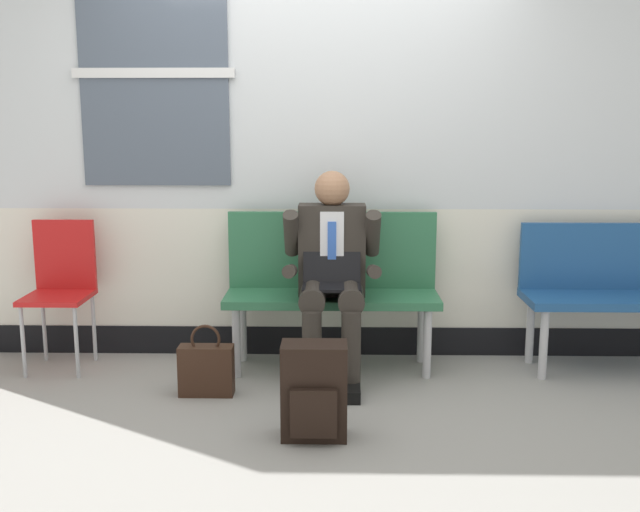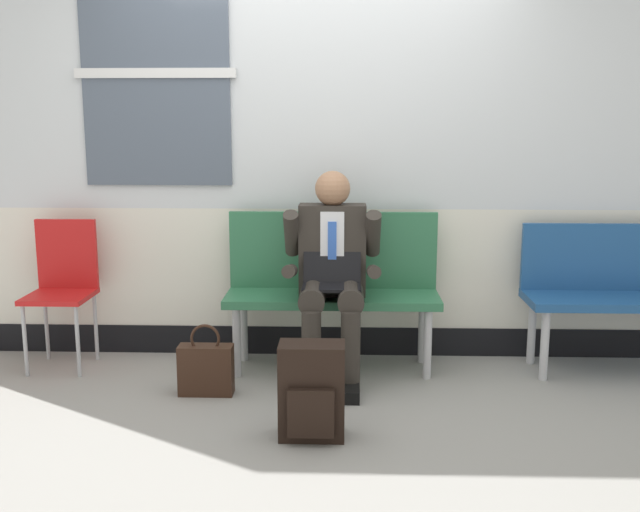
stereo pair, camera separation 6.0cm
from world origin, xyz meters
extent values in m
plane|color=gray|center=(0.00, 0.00, 0.00)|extent=(18.00, 18.00, 0.00)
cube|color=silver|center=(0.00, 0.80, 1.87)|extent=(5.69, 0.12, 1.81)
cube|color=silver|center=(0.00, 0.80, 0.57)|extent=(5.69, 0.12, 0.78)
cube|color=black|center=(0.00, 0.80, 0.09)|extent=(5.69, 0.14, 0.19)
cube|color=#4C5666|center=(-0.97, 0.73, 1.81)|extent=(0.92, 0.02, 1.38)
cube|color=silver|center=(-0.97, 0.72, 1.81)|extent=(1.00, 0.03, 0.06)
cube|color=#2D6B47|center=(0.14, 0.45, 0.45)|extent=(1.30, 0.42, 0.05)
cube|color=#2D6B47|center=(0.14, 0.63, 0.72)|extent=(1.30, 0.04, 0.48)
cylinder|color=#B7B7BC|center=(-0.43, 0.30, 0.21)|extent=(0.05, 0.05, 0.43)
cylinder|color=#B7B7BC|center=(-0.43, 0.60, 0.21)|extent=(0.05, 0.05, 0.43)
cylinder|color=#B7B7BC|center=(0.70, 0.30, 0.21)|extent=(0.05, 0.05, 0.43)
cylinder|color=#B7B7BC|center=(0.70, 0.60, 0.21)|extent=(0.05, 0.05, 0.43)
cube|color=navy|center=(1.91, 0.45, 0.45)|extent=(1.19, 0.42, 0.05)
cube|color=navy|center=(1.91, 0.63, 0.68)|extent=(1.19, 0.04, 0.42)
cylinder|color=#B7B7BC|center=(1.39, 0.30, 0.21)|extent=(0.05, 0.05, 0.43)
cylinder|color=#B7B7BC|center=(1.39, 0.60, 0.21)|extent=(0.05, 0.05, 0.43)
cylinder|color=#2D2823|center=(0.03, 0.24, 0.52)|extent=(0.15, 0.40, 0.15)
cylinder|color=#2D2823|center=(0.03, 0.05, 0.24)|extent=(0.11, 0.11, 0.48)
cube|color=black|center=(0.03, -0.01, 0.04)|extent=(0.10, 0.26, 0.07)
cylinder|color=#2D2823|center=(0.25, 0.24, 0.52)|extent=(0.15, 0.40, 0.15)
cylinder|color=#2D2823|center=(0.25, 0.05, 0.24)|extent=(0.11, 0.11, 0.48)
cube|color=black|center=(0.25, -0.01, 0.04)|extent=(0.10, 0.26, 0.07)
cube|color=#2D2823|center=(0.14, 0.45, 0.75)|extent=(0.40, 0.18, 0.55)
cube|color=silver|center=(0.14, 0.35, 0.80)|extent=(0.14, 0.01, 0.39)
cube|color=blue|center=(0.14, 0.34, 0.77)|extent=(0.05, 0.01, 0.33)
sphere|color=#9E7051|center=(0.14, 0.45, 1.12)|extent=(0.21, 0.21, 0.21)
cylinder|color=#2D2823|center=(-0.10, 0.38, 0.86)|extent=(0.09, 0.25, 0.30)
cylinder|color=#2D2823|center=(-0.10, 0.21, 0.67)|extent=(0.08, 0.27, 0.12)
cylinder|color=#2D2823|center=(0.38, 0.38, 0.86)|extent=(0.09, 0.25, 0.30)
cylinder|color=#2D2823|center=(0.38, 0.21, 0.67)|extent=(0.08, 0.27, 0.12)
cube|color=black|center=(0.14, 0.21, 0.58)|extent=(0.34, 0.22, 0.02)
cube|color=black|center=(0.14, 0.34, 0.69)|extent=(0.34, 0.08, 0.21)
cube|color=black|center=(0.06, -0.54, 0.24)|extent=(0.32, 0.18, 0.47)
cube|color=black|center=(0.06, -0.65, 0.16)|extent=(0.22, 0.04, 0.24)
cube|color=#331E14|center=(-0.56, 0.00, 0.14)|extent=(0.30, 0.12, 0.28)
torus|color=#331E14|center=(-0.56, 0.00, 0.32)|extent=(0.17, 0.02, 0.17)
cube|color=red|center=(-1.54, 0.42, 0.46)|extent=(0.38, 0.38, 0.03)
cube|color=red|center=(-1.54, 0.59, 0.69)|extent=(0.38, 0.03, 0.44)
cylinder|color=#A5A5AA|center=(-1.70, 0.26, 0.22)|extent=(0.02, 0.02, 0.44)
cylinder|color=#A5A5AA|center=(-1.38, 0.26, 0.22)|extent=(0.02, 0.02, 0.44)
cylinder|color=#A5A5AA|center=(-1.70, 0.58, 0.22)|extent=(0.02, 0.02, 0.44)
cylinder|color=#A5A5AA|center=(-1.38, 0.58, 0.22)|extent=(0.02, 0.02, 0.44)
camera|label=1|loc=(0.15, -3.87, 1.52)|focal=40.89mm
camera|label=2|loc=(0.21, -3.87, 1.52)|focal=40.89mm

